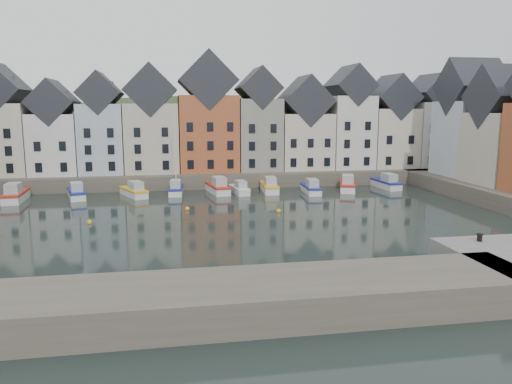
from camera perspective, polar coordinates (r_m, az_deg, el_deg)
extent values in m
plane|color=black|center=(49.90, -2.87, -3.77)|extent=(260.00, 260.00, 0.00)
cube|color=#4D473B|center=(79.11, -5.60, 1.94)|extent=(90.00, 16.00, 2.00)
cube|color=#4D473B|center=(28.52, -17.81, -12.63)|extent=(50.00, 6.00, 2.00)
ellipsoid|color=#21341A|center=(108.46, -6.52, -6.21)|extent=(153.60, 70.40, 64.00)
sphere|color=black|center=(99.46, -14.74, 7.70)|extent=(5.77, 5.77, 5.77)
sphere|color=black|center=(113.25, 5.84, 7.88)|extent=(5.27, 5.27, 5.27)
sphere|color=black|center=(109.18, 10.33, 7.58)|extent=(5.07, 5.07, 5.07)
sphere|color=black|center=(105.39, 1.08, 7.63)|extent=(5.01, 5.01, 5.01)
sphere|color=black|center=(109.57, -26.98, 6.01)|extent=(3.94, 3.94, 3.94)
sphere|color=black|center=(113.77, 7.61, 7.82)|extent=(5.21, 5.21, 5.21)
sphere|color=black|center=(107.16, -5.81, 7.89)|extent=(5.45, 5.45, 5.45)
sphere|color=black|center=(106.04, 14.48, 7.01)|extent=(4.49, 4.49, 4.49)
cube|color=beige|center=(79.75, -27.03, 5.36)|extent=(7.67, 8.00, 10.07)
cube|color=silver|center=(77.99, -21.87, 5.10)|extent=(6.56, 8.00, 8.61)
cube|color=black|center=(77.81, -22.14, 9.45)|extent=(6.56, 8.16, 6.56)
cube|color=#B0B9C4|center=(76.88, -17.11, 5.84)|extent=(6.20, 8.00, 10.02)
cube|color=black|center=(76.77, -17.36, 10.71)|extent=(6.20, 8.16, 6.20)
cube|color=#BAB19D|center=(76.34, -11.79, 6.06)|extent=(7.70, 8.00, 10.08)
cube|color=black|center=(76.24, -11.97, 11.27)|extent=(7.70, 8.16, 7.70)
cube|color=#A7522F|center=(76.51, -5.51, 6.68)|extent=(8.69, 8.00, 11.28)
cube|color=black|center=(76.50, -5.60, 12.51)|extent=(8.69, 8.16, 8.69)
cube|color=gray|center=(77.51, 0.22, 6.58)|extent=(6.43, 8.00, 10.78)
cube|color=black|center=(77.45, 0.22, 11.74)|extent=(6.43, 8.16, 6.43)
cube|color=beige|center=(79.20, 5.45, 5.79)|extent=(7.88, 8.00, 8.56)
cube|color=black|center=(79.03, 5.52, 10.30)|extent=(7.88, 8.16, 7.88)
cube|color=silver|center=(81.39, 10.49, 6.74)|extent=(6.50, 8.00, 11.27)
cube|color=black|center=(81.35, 10.65, 11.84)|extent=(6.50, 8.16, 6.50)
cube|color=beige|center=(84.14, 14.97, 6.00)|extent=(7.23, 8.00, 9.32)
cube|color=black|center=(84.01, 15.17, 10.39)|extent=(7.23, 8.16, 7.23)
cube|color=silver|center=(87.22, 19.10, 6.24)|extent=(6.18, 8.00, 10.32)
cube|color=black|center=(87.14, 19.34, 10.63)|extent=(6.18, 8.16, 6.18)
cube|color=#B0B9C4|center=(77.03, 23.14, 5.63)|extent=(7.47, 8.00, 10.38)
cube|color=black|center=(76.95, 23.50, 10.96)|extent=(7.62, 8.00, 8.00)
cube|color=#BAB19D|center=(70.52, 26.64, 4.47)|extent=(8.14, 8.00, 8.89)
cube|color=black|center=(70.34, 27.04, 9.68)|extent=(8.30, 8.00, 8.00)
sphere|color=gold|center=(57.36, -7.84, -1.92)|extent=(0.50, 0.50, 0.50)
sphere|color=gold|center=(55.69, 2.62, -2.19)|extent=(0.50, 0.50, 0.50)
sphere|color=gold|center=(53.04, -18.50, -3.29)|extent=(0.50, 0.50, 0.50)
cube|color=silver|center=(69.16, -25.74, -0.61)|extent=(2.35, 6.80, 1.23)
cube|color=#B12919|center=(69.05, -25.78, -0.06)|extent=(2.47, 6.94, 0.28)
cube|color=#A0A6A8|center=(67.99, -26.00, 0.35)|extent=(1.70, 2.76, 1.34)
cube|color=silver|center=(68.43, -19.82, -0.36)|extent=(3.20, 6.24, 1.10)
cube|color=navy|center=(68.34, -19.85, 0.14)|extent=(3.33, 6.38, 0.25)
cube|color=#A0A6A8|center=(67.36, -19.82, 0.53)|extent=(1.94, 2.66, 1.20)
cube|color=silver|center=(67.51, -13.80, -0.19)|extent=(4.00, 6.13, 1.08)
cube|color=gold|center=(67.41, -13.82, 0.30)|extent=(4.13, 6.28, 0.25)
cube|color=#A0A6A8|center=(66.50, -13.58, 0.70)|extent=(2.21, 2.72, 1.18)
cube|color=silver|center=(68.27, -9.12, 0.06)|extent=(2.07, 5.78, 1.04)
cube|color=navy|center=(68.18, -9.14, 0.53)|extent=(2.17, 5.90, 0.24)
cube|color=#A0A6A8|center=(67.25, -9.18, 0.90)|extent=(1.47, 2.35, 1.14)
cylinder|color=silver|center=(68.16, -9.22, 4.58)|extent=(0.13, 0.13, 10.41)
cube|color=silver|center=(68.51, -4.43, 0.23)|extent=(2.93, 6.73, 1.19)
cube|color=#B12919|center=(68.41, -4.44, 0.77)|extent=(3.06, 6.87, 0.27)
cube|color=#A0A6A8|center=(67.38, -4.24, 1.19)|extent=(1.90, 2.80, 1.30)
cube|color=silver|center=(67.83, -1.94, 0.10)|extent=(2.28, 5.40, 0.96)
cube|color=silver|center=(67.75, -1.94, 0.53)|extent=(2.38, 5.51, 0.22)
cube|color=#A0A6A8|center=(66.92, -1.76, 0.87)|extent=(1.50, 2.24, 1.05)
cube|color=silver|center=(69.14, 1.54, 0.33)|extent=(2.27, 6.31, 1.14)
cube|color=gold|center=(69.04, 1.54, 0.84)|extent=(2.38, 6.44, 0.26)
cube|color=#A0A6A8|center=(68.03, 1.64, 1.23)|extent=(1.61, 2.57, 1.24)
cube|color=silver|center=(68.47, 6.28, 0.16)|extent=(2.11, 5.86, 1.06)
cube|color=navy|center=(68.38, 6.29, 0.64)|extent=(2.21, 5.98, 0.24)
cube|color=#A0A6A8|center=(67.46, 6.46, 1.00)|extent=(1.50, 2.39, 1.15)
cube|color=silver|center=(71.49, 10.40, 0.50)|extent=(3.98, 6.76, 1.19)
cube|color=#B12919|center=(71.39, 10.42, 1.01)|extent=(4.12, 6.92, 0.27)
cube|color=#A0A6A8|center=(70.34, 10.45, 1.41)|extent=(2.28, 2.95, 1.30)
cube|color=silver|center=(74.78, 14.60, 0.73)|extent=(2.22, 6.32, 1.14)
cube|color=navy|center=(74.69, 14.62, 1.20)|extent=(2.33, 6.45, 0.26)
cube|color=#A0A6A8|center=(73.79, 14.98, 1.57)|extent=(1.59, 2.57, 1.24)
cylinder|color=black|center=(39.71, 24.19, -4.80)|extent=(0.36, 0.36, 0.50)
cylinder|color=black|center=(39.65, 24.22, -4.43)|extent=(0.48, 0.48, 0.08)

